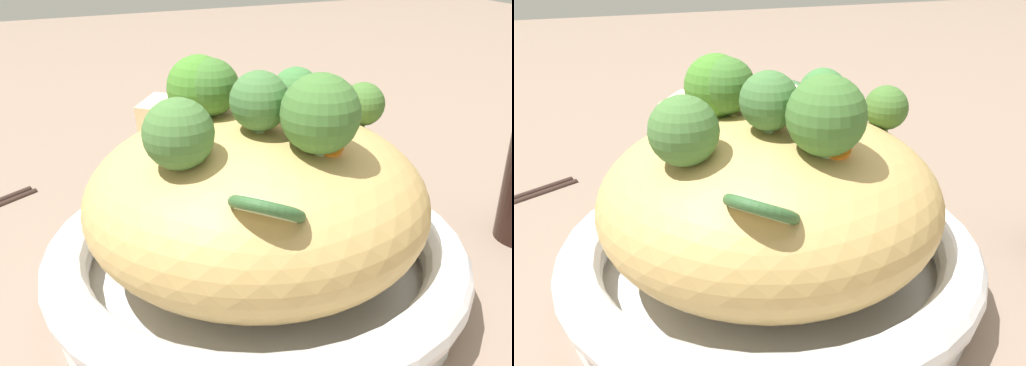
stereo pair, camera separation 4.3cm
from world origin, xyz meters
The scene contains 7 objects.
ground_plane centered at (0.00, 0.00, 0.00)m, with size 3.00×3.00×0.00m, color #7E6859.
serving_bowl centered at (0.00, 0.00, 0.03)m, with size 0.32×0.32×0.05m.
noodle_heap centered at (0.00, 0.00, 0.08)m, with size 0.25×0.25×0.13m.
broccoli_florets centered at (0.00, 0.00, 0.15)m, with size 0.21×0.20×0.08m.
carrot_coins centered at (-0.02, -0.01, 0.14)m, with size 0.09×0.14×0.03m.
zucchini_slices centered at (0.01, 0.04, 0.13)m, with size 0.11×0.17×0.05m.
chicken_chunks centered at (0.02, -0.06, 0.13)m, with size 0.09×0.10×0.04m.
Camera 1 is at (0.16, 0.35, 0.27)m, focal length 40.92 mm.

